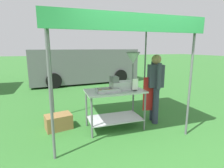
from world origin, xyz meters
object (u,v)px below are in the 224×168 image
van_grey (84,65)px  supply_crate (59,122)px  donut_cart (115,101)px  donut_tray (108,91)px  stall_canopy (114,26)px  menu_sign (135,86)px  donut_fryer (126,74)px  vendor (155,85)px

van_grey → supply_crate: bearing=-105.5°
donut_cart → donut_tray: size_ratio=2.63×
stall_canopy → menu_sign: (0.40, -0.27, -1.22)m
stall_canopy → menu_sign: size_ratio=10.86×
donut_cart → supply_crate: donut_cart is taller
donut_tray → donut_fryer: 0.56m
menu_sign → supply_crate: menu_sign is taller
donut_cart → van_grey: bearing=87.2°
menu_sign → vendor: 0.65m
supply_crate → donut_fryer: bearing=-12.8°
vendor → donut_cart: bearing=-178.1°
donut_tray → stall_canopy: bearing=42.5°
stall_canopy → donut_cart: (-0.00, -0.10, -1.57)m
menu_sign → van_grey: bearing=91.2°
donut_cart → menu_sign: bearing=-23.6°
donut_cart → supply_crate: 1.32m
menu_sign → supply_crate: 1.86m
menu_sign → donut_tray: bearing=170.5°
vendor → supply_crate: 2.34m
donut_cart → van_grey: van_grey is taller
donut_cart → vendor: vendor is taller
vendor → van_grey: size_ratio=0.30×
vendor → supply_crate: size_ratio=2.63×
donut_cart → donut_fryer: bearing=2.9°
menu_sign → supply_crate: (-1.59, 0.52, -0.81)m
stall_canopy → vendor: stall_canopy is taller
donut_tray → donut_cart: bearing=21.5°
menu_sign → van_grey: 5.81m
donut_fryer → donut_cart: bearing=-177.1°
donut_tray → supply_crate: size_ratio=0.78×
stall_canopy → menu_sign: stall_canopy is taller
donut_tray → donut_fryer: donut_fryer is taller
stall_canopy → van_grey: bearing=87.1°
stall_canopy → van_grey: (0.28, 5.54, -1.32)m
stall_canopy → donut_tray: 1.34m
donut_tray → van_grey: 5.73m
donut_fryer → van_grey: size_ratio=0.15×
menu_sign → van_grey: van_grey is taller
menu_sign → donut_cart: bearing=156.4°
donut_fryer → menu_sign: bearing=-55.7°
menu_sign → van_grey: size_ratio=0.05×
vendor → menu_sign: bearing=-161.3°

